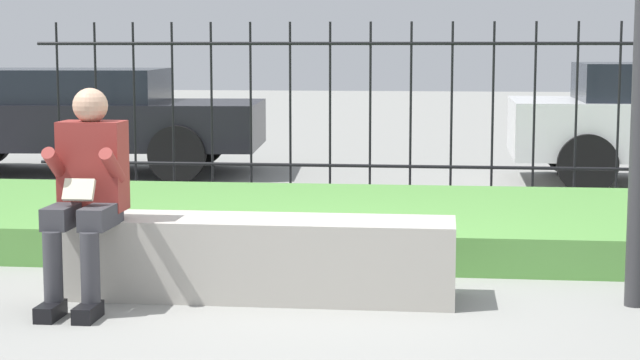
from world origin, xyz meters
The scene contains 6 objects.
ground_plane centered at (0.00, 0.00, 0.00)m, with size 60.00×60.00×0.00m, color gray.
stone_bench centered at (-0.21, 0.00, 0.22)m, with size 2.43×0.52×0.49m.
person_seated_reader centered at (-1.17, -0.30, 0.72)m, with size 0.42×0.73×1.29m.
grass_berm centered at (0.00, 2.05, 0.14)m, with size 8.38×2.69×0.27m.
iron_fence centered at (0.00, 4.16, 0.92)m, with size 6.38×0.03×1.78m.
car_parked_left centered at (-3.57, 6.11, 0.70)m, with size 4.62×2.16×1.26m.
Camera 1 is at (0.92, -6.37, 1.55)m, focal length 60.00 mm.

